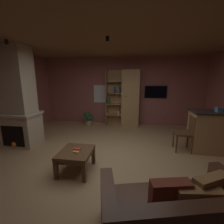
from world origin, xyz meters
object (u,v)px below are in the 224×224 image
at_px(kitchen_bar_counter, 221,132).
at_px(table_book_0, 76,152).
at_px(bookshelf_cabinet, 128,99).
at_px(dining_chair, 187,131).
at_px(leather_couch, 180,221).
at_px(stone_fireplace, 18,103).
at_px(tissue_box, 219,110).
at_px(coffee_table, 76,155).
at_px(wall_mounted_tv, 156,92).
at_px(potted_floor_plant, 88,118).
at_px(table_book_1, 77,149).

height_order(kitchen_bar_counter, table_book_0, kitchen_bar_counter).
height_order(bookshelf_cabinet, dining_chair, bookshelf_cabinet).
height_order(leather_couch, table_book_0, leather_couch).
bearing_deg(kitchen_bar_counter, leather_couch, -122.59).
height_order(stone_fireplace, dining_chair, stone_fireplace).
xyz_separation_m(tissue_box, coffee_table, (-3.10, -1.28, -0.75)).
distance_m(bookshelf_cabinet, kitchen_bar_counter, 3.13).
relative_size(kitchen_bar_counter, wall_mounted_tv, 1.80).
height_order(bookshelf_cabinet, coffee_table, bookshelf_cabinet).
bearing_deg(tissue_box, stone_fireplace, -177.02).
distance_m(leather_couch, table_book_0, 1.97).
xyz_separation_m(bookshelf_cabinet, wall_mounted_tv, (1.04, 0.21, 0.25)).
xyz_separation_m(bookshelf_cabinet, coffee_table, (-0.86, -3.28, -0.72)).
relative_size(table_book_0, potted_floor_plant, 0.20).
distance_m(stone_fireplace, tissue_box, 5.08).
bearing_deg(leather_couch, kitchen_bar_counter, 57.41).
xyz_separation_m(bookshelf_cabinet, tissue_box, (2.24, -2.01, 0.03)).
height_order(kitchen_bar_counter, wall_mounted_tv, wall_mounted_tv).
bearing_deg(table_book_0, potted_floor_plant, 103.09).
bearing_deg(potted_floor_plant, coffee_table, -77.31).
bearing_deg(kitchen_bar_counter, stone_fireplace, -176.30).
height_order(dining_chair, wall_mounted_tv, wall_mounted_tv).
bearing_deg(leather_couch, coffee_table, 144.36).
distance_m(kitchen_bar_counter, dining_chair, 0.83).
bearing_deg(wall_mounted_tv, table_book_1, -118.16).
distance_m(table_book_0, table_book_1, 0.08).
distance_m(kitchen_bar_counter, leather_couch, 3.01).
relative_size(coffee_table, wall_mounted_tv, 0.84).
distance_m(stone_fireplace, potted_floor_plant, 2.59).
relative_size(tissue_box, dining_chair, 0.13).
relative_size(bookshelf_cabinet, coffee_table, 3.08).
bearing_deg(tissue_box, kitchen_bar_counter, 24.08).
distance_m(kitchen_bar_counter, coffee_table, 3.54).
xyz_separation_m(stone_fireplace, leather_couch, (3.62, -2.19, -0.89)).
relative_size(bookshelf_cabinet, kitchen_bar_counter, 1.43).
bearing_deg(tissue_box, leather_couch, -120.57).
height_order(bookshelf_cabinet, tissue_box, bookshelf_cabinet).
xyz_separation_m(leather_couch, coffee_table, (-1.65, 1.18, 0.04)).
distance_m(kitchen_bar_counter, potted_floor_plant, 4.33).
distance_m(coffee_table, wall_mounted_tv, 4.09).
distance_m(dining_chair, wall_mounted_tv, 2.41).
bearing_deg(tissue_box, table_book_1, -157.62).
height_order(coffee_table, table_book_0, table_book_0).
bearing_deg(kitchen_bar_counter, wall_mounted_tv, 122.63).
bearing_deg(wall_mounted_tv, tissue_box, -61.48).
bearing_deg(wall_mounted_tv, coffee_table, -118.44).
bearing_deg(tissue_box, potted_floor_plant, 154.55).
bearing_deg(bookshelf_cabinet, table_book_1, -104.21).
bearing_deg(coffee_table, table_book_0, -58.61).
distance_m(tissue_box, leather_couch, 2.96).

